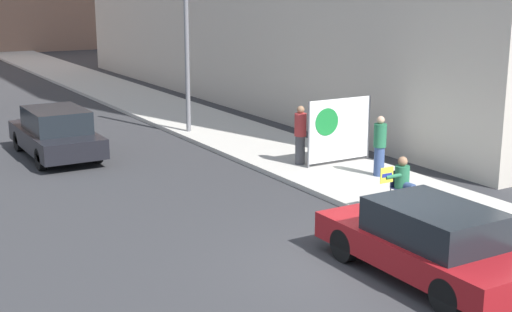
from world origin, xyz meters
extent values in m
plane|color=#303033|center=(0.00, 0.00, 0.00)|extent=(160.00, 160.00, 0.00)
cube|color=#B7B2A8|center=(3.59, 15.00, 0.07)|extent=(3.39, 90.00, 0.14)
cylinder|color=#474C56|center=(2.69, 2.01, 0.35)|extent=(0.03, 0.03, 0.43)
cylinder|color=#474C56|center=(3.06, 2.01, 0.35)|extent=(0.03, 0.03, 0.43)
cylinder|color=#474C56|center=(2.69, 2.38, 0.35)|extent=(0.03, 0.03, 0.43)
cylinder|color=#474C56|center=(3.06, 2.38, 0.35)|extent=(0.03, 0.03, 0.43)
cube|color=navy|center=(2.88, 2.19, 0.57)|extent=(0.40, 0.40, 0.02)
cube|color=navy|center=(2.88, 2.38, 0.77)|extent=(0.40, 0.02, 0.38)
cylinder|color=#334775|center=(2.88, 2.03, 0.67)|extent=(0.18, 0.42, 0.18)
cylinder|color=#334775|center=(2.88, 1.82, 0.35)|extent=(0.16, 0.16, 0.43)
cube|color=black|center=(2.88, 1.76, 0.19)|extent=(0.20, 0.28, 0.10)
cylinder|color=#236642|center=(2.88, 2.22, 0.84)|extent=(0.34, 0.34, 0.52)
sphere|color=#936B4C|center=(2.88, 2.22, 1.21)|extent=(0.22, 0.22, 0.22)
cylinder|color=#236642|center=(2.55, 2.14, 0.92)|extent=(0.45, 0.09, 0.09)
cube|color=yellow|center=(2.35, 2.14, 0.98)|extent=(0.37, 0.02, 0.36)
cube|color=navy|center=(2.35, 2.13, 0.98)|extent=(0.28, 0.01, 0.09)
cylinder|color=#334775|center=(4.21, 4.60, 0.53)|extent=(0.28, 0.28, 0.79)
cylinder|color=#236642|center=(4.21, 4.60, 1.24)|extent=(0.34, 0.34, 0.63)
sphere|color=tan|center=(4.21, 4.60, 1.66)|extent=(0.21, 0.21, 0.21)
cylinder|color=#424247|center=(3.10, 6.73, 0.55)|extent=(0.28, 0.28, 0.82)
cylinder|color=#B23333|center=(3.10, 6.73, 1.28)|extent=(0.34, 0.34, 0.65)
sphere|color=#936B4C|center=(3.10, 6.73, 1.72)|extent=(0.22, 0.22, 0.22)
cylinder|color=slate|center=(3.04, 6.22, 1.08)|extent=(0.06, 0.06, 1.88)
cylinder|color=slate|center=(5.16, 6.22, 1.08)|extent=(0.06, 0.06, 1.88)
cube|color=white|center=(4.10, 6.22, 1.13)|extent=(2.12, 0.02, 1.78)
cylinder|color=#197A33|center=(3.63, 6.20, 1.40)|extent=(0.78, 0.01, 0.78)
cylinder|color=slate|center=(2.36, 12.60, 2.99)|extent=(0.16, 0.16, 5.70)
cube|color=maroon|center=(0.70, -0.86, 0.53)|extent=(1.81, 4.32, 0.51)
cube|color=black|center=(0.70, -1.03, 1.08)|extent=(1.56, 2.24, 0.61)
cylinder|color=black|center=(-0.10, 0.48, 0.32)|extent=(0.22, 0.64, 0.64)
cylinder|color=black|center=(1.49, 0.48, 0.32)|extent=(0.22, 0.64, 0.64)
cylinder|color=black|center=(-0.10, -2.20, 0.32)|extent=(0.22, 0.64, 0.64)
cube|color=black|center=(-2.51, 11.73, 0.56)|extent=(1.85, 4.44, 0.58)
cube|color=black|center=(-2.51, 11.55, 1.18)|extent=(1.59, 2.31, 0.67)
cylinder|color=black|center=(-3.33, 13.11, 0.32)|extent=(0.22, 0.64, 0.64)
cylinder|color=black|center=(-1.69, 13.11, 0.32)|extent=(0.22, 0.64, 0.64)
cylinder|color=black|center=(-3.33, 10.35, 0.32)|extent=(0.22, 0.64, 0.64)
cylinder|color=black|center=(-1.69, 10.35, 0.32)|extent=(0.22, 0.64, 0.64)
camera|label=1|loc=(-8.03, -9.66, 5.15)|focal=50.00mm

